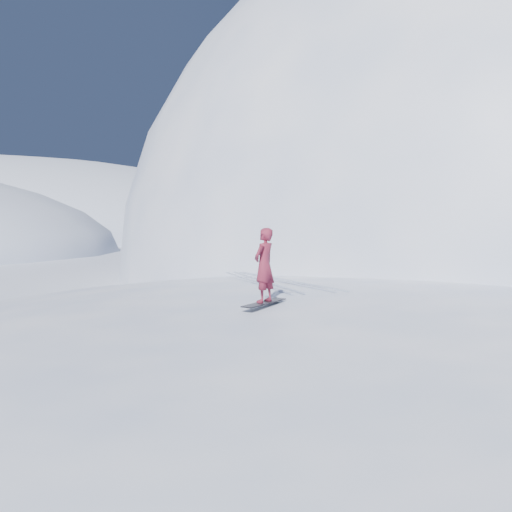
{
  "coord_description": "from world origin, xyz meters",
  "views": [
    {
      "loc": [
        -5.53,
        -11.09,
        4.49
      ],
      "look_at": [
        -2.84,
        1.84,
        3.5
      ],
      "focal_mm": 35.0,
      "sensor_mm": 36.0,
      "label": 1
    }
  ],
  "objects": [
    {
      "name": "summit_peak",
      "position": [
        22.0,
        26.0,
        0.0
      ],
      "size": [
        60.0,
        56.0,
        56.0
      ],
      "primitive_type": "ellipsoid",
      "color": "white",
      "rests_on": "ground"
    },
    {
      "name": "ground",
      "position": [
        0.0,
        0.0,
        0.0
      ],
      "size": [
        400.0,
        400.0,
        0.0
      ],
      "primitive_type": "plane",
      "color": "white",
      "rests_on": "ground"
    },
    {
      "name": "wind_bumps",
      "position": [
        -0.56,
        2.12,
        0.0
      ],
      "size": [
        16.0,
        14.4,
        1.0
      ],
      "color": "white",
      "rests_on": "ground"
    },
    {
      "name": "peak_shoulder",
      "position": [
        10.0,
        20.0,
        0.0
      ],
      "size": [
        28.0,
        24.0,
        18.0
      ],
      "primitive_type": "ellipsoid",
      "color": "white",
      "rests_on": "ground"
    },
    {
      "name": "snowboard",
      "position": [
        -2.84,
        0.84,
        2.41
      ],
      "size": [
        1.36,
        1.33,
        0.03
      ],
      "primitive_type": "cube",
      "rotation": [
        0.0,
        0.0,
        0.77
      ],
      "color": "black",
      "rests_on": "near_ridge"
    },
    {
      "name": "near_ridge",
      "position": [
        1.0,
        3.0,
        0.0
      ],
      "size": [
        36.0,
        28.0,
        4.8
      ],
      "primitive_type": "ellipsoid",
      "color": "white",
      "rests_on": "ground"
    },
    {
      "name": "snowboarder",
      "position": [
        -2.84,
        0.84,
        3.35
      ],
      "size": [
        0.79,
        0.78,
        1.84
      ],
      "primitive_type": "imported",
      "rotation": [
        0.0,
        0.0,
        3.91
      ],
      "color": "maroon",
      "rests_on": "snowboard"
    },
    {
      "name": "board_tracks",
      "position": [
        -1.63,
        5.06,
        2.42
      ],
      "size": [
        2.76,
        5.93,
        0.04
      ],
      "color": "silver",
      "rests_on": "ground"
    }
  ]
}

